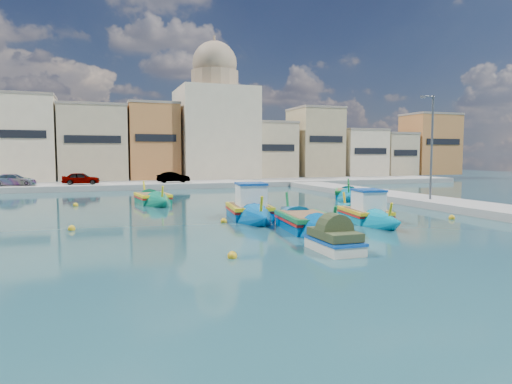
{
  "coord_description": "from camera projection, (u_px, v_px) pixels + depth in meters",
  "views": [
    {
      "loc": [
        -5.5,
        -21.05,
        3.77
      ],
      "look_at": [
        4.0,
        6.0,
        1.4
      ],
      "focal_mm": 32.0,
      "sensor_mm": 36.0,
      "label": 1
    }
  ],
  "objects": [
    {
      "name": "ground",
      "position": [
        219.0,
        233.0,
        21.92
      ],
      "size": [
        160.0,
        160.0,
        0.0
      ],
      "primitive_type": "plane",
      "color": "#173B46",
      "rests_on": "ground"
    },
    {
      "name": "east_quay",
      "position": [
        504.0,
        212.0,
        27.84
      ],
      "size": [
        4.0,
        70.0,
        0.5
      ],
      "primitive_type": "cube",
      "color": "gray",
      "rests_on": "ground"
    },
    {
      "name": "north_quay",
      "position": [
        148.0,
        185.0,
        51.99
      ],
      "size": [
        80.0,
        8.0,
        0.6
      ],
      "primitive_type": "cube",
      "color": "gray",
      "rests_on": "ground"
    },
    {
      "name": "north_townhouses",
      "position": [
        192.0,
        145.0,
        60.73
      ],
      "size": [
        83.2,
        7.87,
        10.19
      ],
      "color": "tan",
      "rests_on": "ground"
    },
    {
      "name": "church_block",
      "position": [
        215.0,
        120.0,
        62.14
      ],
      "size": [
        10.0,
        10.0,
        19.1
      ],
      "color": "beige",
      "rests_on": "ground"
    },
    {
      "name": "quay_street_lamp",
      "position": [
        431.0,
        147.0,
        32.96
      ],
      "size": [
        1.18,
        0.16,
        8.0
      ],
      "color": "#595B60",
      "rests_on": "ground"
    },
    {
      "name": "parked_cars",
      "position": [
        81.0,
        179.0,
        48.17
      ],
      "size": [
        20.06,
        2.05,
        1.29
      ],
      "color": "#4C1919",
      "rests_on": "north_quay"
    },
    {
      "name": "luzzu_turquoise_cabin",
      "position": [
        365.0,
        215.0,
        25.82
      ],
      "size": [
        3.34,
        9.04,
        2.84
      ],
      "color": "#0086A5",
      "rests_on": "ground"
    },
    {
      "name": "luzzu_blue_cabin",
      "position": [
        249.0,
        211.0,
        27.06
      ],
      "size": [
        3.35,
        9.37,
        3.24
      ],
      "color": "#0055A2",
      "rests_on": "ground"
    },
    {
      "name": "luzzu_cyan_mid",
      "position": [
        348.0,
        195.0,
        39.32
      ],
      "size": [
        6.39,
        8.81,
        2.66
      ],
      "color": "#007BA3",
      "rests_on": "ground"
    },
    {
      "name": "luzzu_green",
      "position": [
        153.0,
        200.0,
        35.13
      ],
      "size": [
        3.11,
        8.65,
        2.66
      ],
      "color": "#0B7553",
      "rests_on": "ground"
    },
    {
      "name": "luzzu_blue_south",
      "position": [
        307.0,
        224.0,
        22.81
      ],
      "size": [
        3.37,
        10.0,
        2.83
      ],
      "color": "#00559D",
      "rests_on": "ground"
    },
    {
      "name": "tender_near",
      "position": [
        334.0,
        241.0,
        17.71
      ],
      "size": [
        1.44,
        2.64,
        1.29
      ],
      "color": "beige",
      "rests_on": "ground"
    },
    {
      "name": "mooring_buoys",
      "position": [
        225.0,
        216.0,
        27.54
      ],
      "size": [
        21.33,
        22.15,
        0.36
      ],
      "color": "gold",
      "rests_on": "ground"
    }
  ]
}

